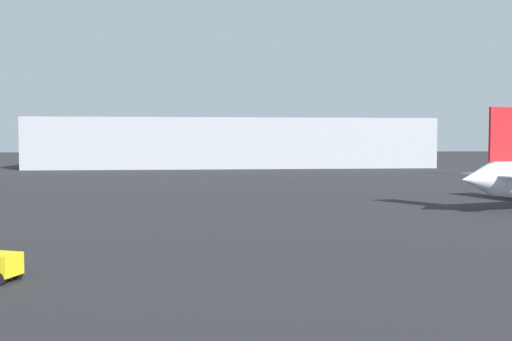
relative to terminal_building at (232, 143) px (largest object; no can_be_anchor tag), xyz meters
name	(u,v)px	position (x,y,z in m)	size (l,w,h in m)	color
terminal_building	(232,143)	(0.00, 0.00, 0.00)	(89.59, 20.84, 11.13)	#999EA3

